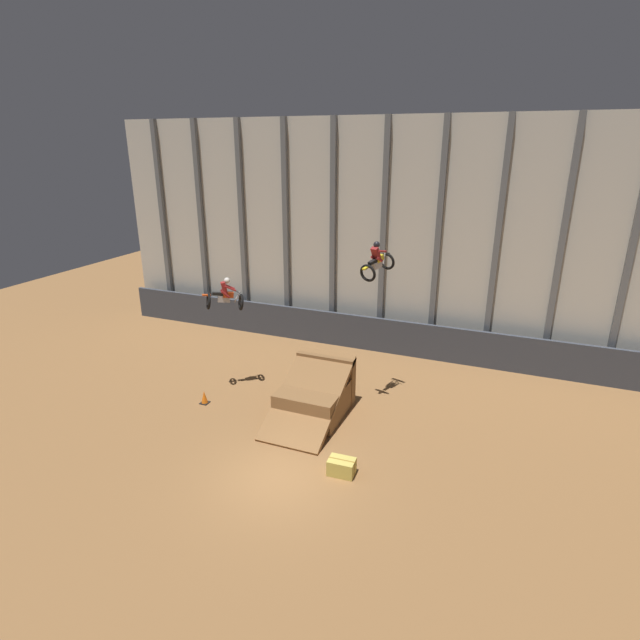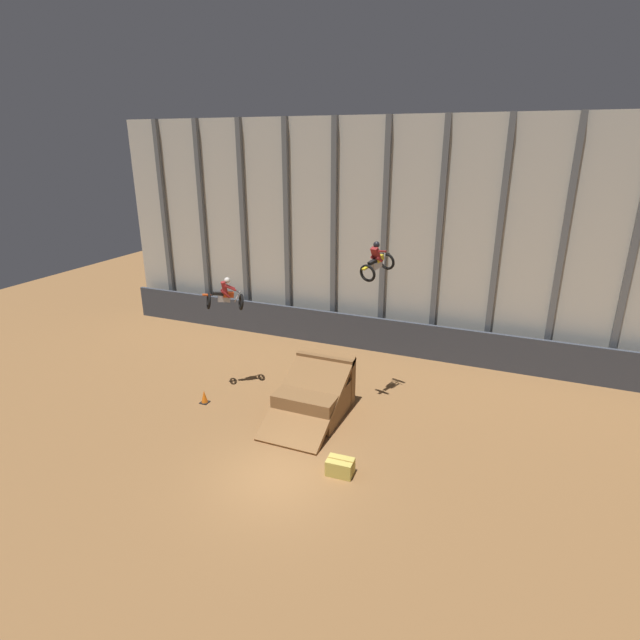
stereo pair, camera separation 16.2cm
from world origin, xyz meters
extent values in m
plane|color=olive|center=(0.00, 0.00, 0.00)|extent=(60.00, 60.00, 0.00)
cube|color=beige|center=(0.00, 12.60, 5.95)|extent=(32.00, 0.12, 11.89)
cube|color=slate|center=(-13.82, 12.40, 5.95)|extent=(0.28, 0.28, 11.89)
cube|color=slate|center=(-11.05, 12.40, 5.95)|extent=(0.28, 0.28, 11.89)
cube|color=slate|center=(-8.29, 12.40, 5.95)|extent=(0.28, 0.28, 11.89)
cube|color=slate|center=(-5.53, 12.40, 5.95)|extent=(0.28, 0.28, 11.89)
cube|color=slate|center=(-2.76, 12.40, 5.95)|extent=(0.28, 0.28, 11.89)
cube|color=slate|center=(0.00, 12.40, 5.95)|extent=(0.28, 0.28, 11.89)
cube|color=slate|center=(2.76, 12.40, 5.95)|extent=(0.28, 0.28, 11.89)
cube|color=slate|center=(5.53, 12.40, 5.95)|extent=(0.28, 0.28, 11.89)
cube|color=slate|center=(8.29, 12.40, 5.95)|extent=(0.28, 0.28, 11.89)
cube|color=slate|center=(11.05, 12.40, 5.95)|extent=(0.28, 0.28, 11.89)
cube|color=#383D47|center=(0.00, 11.70, 0.94)|extent=(31.36, 0.20, 1.88)
cube|color=brown|center=(-0.52, 4.45, 0.63)|extent=(2.50, 3.02, 1.25)
cube|color=brown|center=(-0.52, 5.70, 1.04)|extent=(2.55, 0.50, 2.09)
cube|color=olive|center=(-0.52, 3.80, 1.04)|extent=(2.55, 4.39, 2.27)
torus|color=black|center=(-4.47, 5.53, 4.03)|extent=(0.63, 0.69, 0.74)
torus|color=black|center=(-5.52, 4.63, 4.22)|extent=(0.63, 0.69, 0.74)
cube|color=#B7B7BC|center=(-5.02, 5.06, 4.25)|extent=(0.54, 0.50, 0.35)
cube|color=#E54C19|center=(-4.87, 5.19, 4.43)|extent=(0.49, 0.46, 0.30)
cube|color=black|center=(-5.17, 4.93, 4.50)|extent=(0.54, 0.49, 0.19)
cube|color=#E54C19|center=(-5.56, 4.59, 4.49)|extent=(0.37, 0.34, 0.11)
cylinder|color=#B7B7BC|center=(-4.58, 5.44, 4.29)|extent=(0.28, 0.25, 0.51)
cylinder|color=black|center=(-4.58, 5.44, 4.54)|extent=(0.52, 0.46, 0.04)
cube|color=maroon|center=(-4.99, 5.09, 4.75)|extent=(0.38, 0.39, 0.52)
sphere|color=silver|center=(-4.88, 5.18, 5.05)|extent=(0.39, 0.39, 0.29)
cylinder|color=maroon|center=(-5.05, 5.19, 4.48)|extent=(0.36, 0.33, 0.37)
cylinder|color=maroon|center=(-4.89, 5.01, 4.48)|extent=(0.36, 0.33, 0.37)
cylinder|color=maroon|center=(-4.91, 5.36, 4.74)|extent=(0.43, 0.39, 0.31)
cylinder|color=maroon|center=(-4.70, 5.12, 4.74)|extent=(0.43, 0.39, 0.31)
torus|color=black|center=(1.55, 7.24, 6.01)|extent=(0.76, 0.43, 0.74)
torus|color=black|center=(1.14, 5.92, 5.78)|extent=(0.76, 0.43, 0.74)
cube|color=#B7B7BC|center=(1.33, 6.51, 6.00)|extent=(0.34, 0.59, 0.36)
cube|color=yellow|center=(1.37, 6.64, 6.23)|extent=(0.33, 0.51, 0.31)
cube|color=black|center=(1.25, 6.26, 6.18)|extent=(0.32, 0.59, 0.21)
cube|color=yellow|center=(1.10, 5.79, 6.02)|extent=(0.24, 0.39, 0.12)
cylinder|color=#B7B7BC|center=(1.49, 7.03, 6.21)|extent=(0.11, 0.18, 0.55)
cylinder|color=black|center=(1.46, 6.96, 6.44)|extent=(0.61, 0.33, 0.04)
cube|color=maroon|center=(1.29, 6.41, 6.49)|extent=(0.38, 0.46, 0.53)
sphere|color=black|center=(1.31, 6.45, 6.82)|extent=(0.34, 0.36, 0.30)
cylinder|color=maroon|center=(1.21, 6.54, 6.24)|extent=(0.23, 0.44, 0.28)
cylinder|color=maroon|center=(1.44, 6.47, 6.24)|extent=(0.23, 0.44, 0.28)
cylinder|color=maroon|center=(1.21, 6.68, 6.55)|extent=(0.23, 0.53, 0.17)
cylinder|color=maroon|center=(1.51, 6.58, 6.55)|extent=(0.23, 0.53, 0.17)
cube|color=black|center=(-5.23, 3.37, 0.01)|extent=(0.36, 0.36, 0.03)
cone|color=orange|center=(-5.23, 3.37, 0.31)|extent=(0.28, 0.28, 0.55)
cube|color=#CCB751|center=(1.89, 0.99, 0.28)|extent=(0.93, 0.64, 0.56)
cube|color=#996623|center=(1.89, 0.99, 0.28)|extent=(0.91, 0.08, 0.57)
camera|label=1|loc=(6.53, -12.45, 10.61)|focal=28.00mm
camera|label=2|loc=(6.68, -12.39, 10.61)|focal=28.00mm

